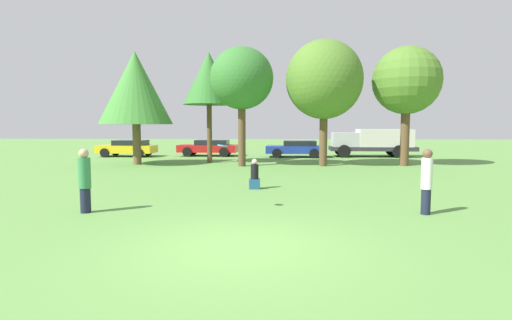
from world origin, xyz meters
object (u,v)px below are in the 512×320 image
(person_thrower, at_px, (85,180))
(person_catcher, at_px, (427,180))
(parked_car_yellow, at_px, (128,148))
(parked_car_blue, at_px, (296,148))
(delivery_truck_silver, at_px, (373,141))
(tree_2, at_px, (242,79))
(frisbee, at_px, (222,146))
(tree_0, at_px, (135,88))
(bystander_sitting, at_px, (255,176))
(tree_3, at_px, (324,80))
(tree_4, at_px, (407,81))
(tree_1, at_px, (209,79))
(parked_car_red, at_px, (209,147))

(person_thrower, relative_size, person_catcher, 1.00)
(person_catcher, xyz_separation_m, parked_car_yellow, (-14.90, 18.69, -0.24))
(parked_car_blue, distance_m, delivery_truck_silver, 5.76)
(person_catcher, distance_m, parked_car_yellow, 23.91)
(delivery_truck_silver, bearing_deg, tree_2, 40.25)
(frisbee, bearing_deg, parked_car_yellow, 117.20)
(tree_0, bearing_deg, delivery_truck_silver, 22.73)
(frisbee, distance_m, parked_car_yellow, 20.92)
(parked_car_blue, relative_size, delivery_truck_silver, 0.69)
(bystander_sitting, bearing_deg, person_catcher, -40.33)
(bystander_sitting, bearing_deg, tree_3, 67.14)
(tree_0, height_order, delivery_truck_silver, tree_0)
(tree_2, bearing_deg, tree_4, 4.07)
(tree_1, distance_m, delivery_truck_silver, 13.16)
(tree_0, distance_m, tree_3, 11.02)
(person_thrower, height_order, parked_car_yellow, person_thrower)
(person_thrower, height_order, frisbee, frisbee)
(person_catcher, relative_size, delivery_truck_silver, 0.27)
(person_thrower, height_order, tree_4, tree_4)
(tree_3, relative_size, parked_car_yellow, 1.69)
(tree_3, relative_size, parked_car_red, 1.58)
(person_thrower, bearing_deg, tree_0, 102.35)
(frisbee, bearing_deg, parked_car_red, 100.41)
(tree_3, bearing_deg, tree_4, 4.31)
(tree_1, relative_size, parked_car_yellow, 1.61)
(tree_3, distance_m, parked_car_blue, 7.68)
(person_catcher, xyz_separation_m, bystander_sitting, (-4.68, 3.97, -0.44))
(tree_0, bearing_deg, person_thrower, -76.46)
(frisbee, xyz_separation_m, parked_car_blue, (3.05, 18.57, -1.13))
(tree_2, relative_size, tree_4, 0.99)
(tree_3, xyz_separation_m, delivery_truck_silver, (4.53, 6.95, -3.71))
(tree_3, bearing_deg, person_thrower, -122.06)
(person_catcher, distance_m, tree_3, 13.05)
(person_thrower, bearing_deg, tree_4, 44.56)
(person_thrower, xyz_separation_m, parked_car_red, (0.09, 19.68, -0.21))
(frisbee, bearing_deg, tree_1, 100.63)
(tree_1, height_order, tree_2, tree_1)
(tree_1, height_order, parked_car_blue, tree_1)
(person_catcher, distance_m, tree_4, 13.79)
(frisbee, relative_size, bystander_sitting, 0.25)
(person_thrower, xyz_separation_m, tree_1, (1.04, 14.19, 4.29))
(parked_car_yellow, xyz_separation_m, delivery_truck_silver, (18.29, 0.63, 0.51))
(person_catcher, distance_m, bystander_sitting, 6.16)
(frisbee, xyz_separation_m, delivery_truck_silver, (8.75, 19.20, -0.62))
(bystander_sitting, distance_m, tree_2, 9.30)
(tree_3, height_order, tree_4, tree_3)
(frisbee, xyz_separation_m, tree_2, (-0.44, 11.95, 3.13))
(person_thrower, height_order, delivery_truck_silver, delivery_truck_silver)
(tree_1, bearing_deg, tree_0, -164.11)
(person_thrower, bearing_deg, frisbee, 3.55)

